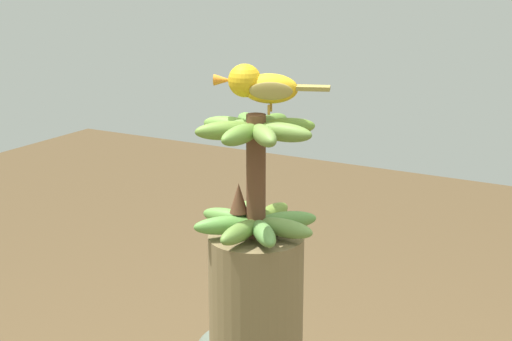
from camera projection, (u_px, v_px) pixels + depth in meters
banana_bunch at (256, 177)px, 1.50m from camera, size 0.25×0.25×0.24m
perched_bird at (260, 85)px, 1.47m from camera, size 0.21×0.10×0.09m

